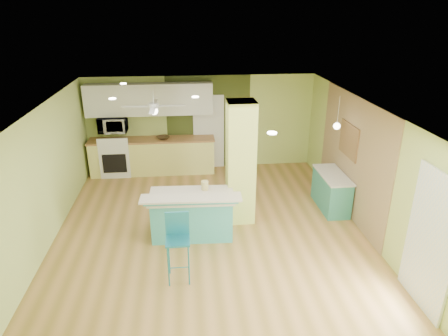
{
  "coord_description": "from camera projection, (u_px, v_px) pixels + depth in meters",
  "views": [
    {
      "loc": [
        -0.41,
        -6.81,
        4.16
      ],
      "look_at": [
        0.31,
        0.4,
        1.2
      ],
      "focal_mm": 32.0,
      "sensor_mm": 36.0,
      "label": 1
    }
  ],
  "objects": [
    {
      "name": "side_counter",
      "position": [
        331.0,
        191.0,
        8.7
      ],
      "size": [
        0.53,
        1.24,
        0.8
      ],
      "color": "teal",
      "rests_on": "floor"
    },
    {
      "name": "interior_door",
      "position": [
        209.0,
        132.0,
        10.71
      ],
      "size": [
        0.82,
        0.05,
        2.0
      ],
      "primitive_type": "cube",
      "color": "white",
      "rests_on": "floor"
    },
    {
      "name": "pendant_lamp",
      "position": [
        337.0,
        126.0,
        8.1
      ],
      "size": [
        0.14,
        0.14,
        0.69
      ],
      "color": "silver",
      "rests_on": "ceiling"
    },
    {
      "name": "french_door",
      "position": [
        430.0,
        242.0,
        5.64
      ],
      "size": [
        0.04,
        1.08,
        2.1
      ],
      "primitive_type": "cube",
      "color": "white",
      "rests_on": "floor"
    },
    {
      "name": "wall_right",
      "position": [
        365.0,
        168.0,
        7.68
      ],
      "size": [
        0.01,
        7.0,
        2.5
      ],
      "primitive_type": "cube",
      "color": "#B9CD6E",
      "rests_on": "floor"
    },
    {
      "name": "column",
      "position": [
        241.0,
        163.0,
        7.93
      ],
      "size": [
        0.55,
        0.55,
        2.5
      ],
      "primitive_type": "cube",
      "color": "#CAD764",
      "rests_on": "floor"
    },
    {
      "name": "wall_back",
      "position": [
        201.0,
        123.0,
        10.63
      ],
      "size": [
        6.0,
        0.01,
        2.5
      ],
      "primitive_type": "cube",
      "color": "#B9CD6E",
      "rests_on": "floor"
    },
    {
      "name": "wood_panel",
      "position": [
        352.0,
        157.0,
        8.23
      ],
      "size": [
        0.02,
        3.4,
        2.5
      ],
      "primitive_type": "cube",
      "color": "#8B6E4F",
      "rests_on": "floor"
    },
    {
      "name": "wall_decor",
      "position": [
        349.0,
        140.0,
        8.3
      ],
      "size": [
        0.03,
        0.9,
        0.7
      ],
      "primitive_type": "cube",
      "color": "brown",
      "rests_on": "wood_panel"
    },
    {
      "name": "wall_left",
      "position": [
        42.0,
        181.0,
        7.13
      ],
      "size": [
        0.01,
        7.0,
        2.5
      ],
      "primitive_type": "cube",
      "color": "#B9CD6E",
      "rests_on": "floor"
    },
    {
      "name": "bar_stool",
      "position": [
        178.0,
        236.0,
        6.32
      ],
      "size": [
        0.38,
        0.38,
        1.15
      ],
      "rotation": [
        0.0,
        0.0,
        -0.0
      ],
      "color": "teal",
      "rests_on": "floor"
    },
    {
      "name": "stove",
      "position": [
        116.0,
        158.0,
        10.44
      ],
      "size": [
        0.76,
        0.66,
        1.08
      ],
      "color": "white",
      "rests_on": "floor"
    },
    {
      "name": "kitchen_run",
      "position": [
        153.0,
        156.0,
        10.53
      ],
      "size": [
        3.25,
        0.63,
        0.94
      ],
      "color": "#EEEA7C",
      "rests_on": "floor"
    },
    {
      "name": "ceiling",
      "position": [
        209.0,
        108.0,
        6.93
      ],
      "size": [
        6.0,
        7.0,
        0.01
      ],
      "primitive_type": "cube",
      "color": "white",
      "rests_on": "wall_back"
    },
    {
      "name": "peninsula",
      "position": [
        192.0,
        214.0,
        7.65
      ],
      "size": [
        1.83,
        1.03,
        0.97
      ],
      "rotation": [
        0.0,
        0.0,
        -0.04
      ],
      "color": "teal",
      "rests_on": "floor"
    },
    {
      "name": "upper_cabinets",
      "position": [
        149.0,
        99.0,
        10.08
      ],
      "size": [
        3.2,
        0.34,
        0.8
      ],
      "primitive_type": "cube",
      "color": "white",
      "rests_on": "wall_back"
    },
    {
      "name": "ceiling_fan",
      "position": [
        154.0,
        106.0,
        8.83
      ],
      "size": [
        1.41,
        1.41,
        0.61
      ],
      "color": "silver",
      "rests_on": "ceiling"
    },
    {
      "name": "olive_accent",
      "position": [
        208.0,
        123.0,
        10.64
      ],
      "size": [
        2.2,
        0.02,
        2.5
      ],
      "primitive_type": "cube",
      "color": "#3A451B",
      "rests_on": "floor"
    },
    {
      "name": "canister",
      "position": [
        205.0,
        185.0,
        7.7
      ],
      "size": [
        0.14,
        0.14,
        0.18
      ],
      "primitive_type": "cylinder",
      "color": "gold",
      "rests_on": "peninsula"
    },
    {
      "name": "wall_front",
      "position": [
        232.0,
        305.0,
        4.18
      ],
      "size": [
        6.0,
        0.01,
        2.5
      ],
      "primitive_type": "cube",
      "color": "#B9CD6E",
      "rests_on": "floor"
    },
    {
      "name": "floor",
      "position": [
        211.0,
        232.0,
        7.88
      ],
      "size": [
        6.0,
        7.0,
        0.01
      ],
      "primitive_type": "cube",
      "color": "olive",
      "rests_on": "ground"
    },
    {
      "name": "microwave",
      "position": [
        113.0,
        125.0,
        10.11
      ],
      "size": [
        0.7,
        0.48,
        0.39
      ],
      "primitive_type": "imported",
      "color": "white",
      "rests_on": "wall_back"
    },
    {
      "name": "fruit_bowl",
      "position": [
        163.0,
        138.0,
        10.31
      ],
      "size": [
        0.43,
        0.43,
        0.08
      ],
      "primitive_type": "imported",
      "rotation": [
        0.0,
        0.0,
        0.43
      ],
      "color": "#3C2A18",
      "rests_on": "kitchen_run"
    }
  ]
}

